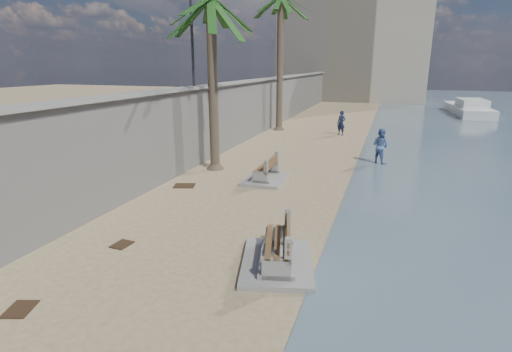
# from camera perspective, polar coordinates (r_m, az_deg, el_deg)

# --- Properties ---
(seawall) EXTENTS (0.45, 70.00, 3.50)m
(seawall) POSITION_cam_1_polar(r_m,az_deg,el_deg) (25.98, -0.69, 9.48)
(seawall) COLOR gray
(seawall) RESTS_ON ground_plane
(wall_cap) EXTENTS (0.80, 70.00, 0.12)m
(wall_cap) POSITION_cam_1_polar(r_m,az_deg,el_deg) (25.85, -0.70, 13.45)
(wall_cap) COLOR gray
(wall_cap) RESTS_ON seawall
(end_building) EXTENTS (18.00, 12.00, 14.00)m
(end_building) POSITION_cam_1_polar(r_m,az_deg,el_deg) (56.68, 13.86, 17.76)
(end_building) COLOR #B7AA93
(end_building) RESTS_ON ground_plane
(bench_near) EXTENTS (2.17, 2.72, 1.00)m
(bench_near) POSITION_cam_1_polar(r_m,az_deg,el_deg) (9.47, 3.06, -10.27)
(bench_near) COLOR gray
(bench_near) RESTS_ON ground_plane
(bench_far) EXTENTS (1.61, 2.31, 0.95)m
(bench_far) POSITION_cam_1_polar(r_m,az_deg,el_deg) (16.16, 1.43, 0.79)
(bench_far) COLOR gray
(bench_far) RESTS_ON ground_plane
(palm_mid) EXTENTS (5.00, 5.00, 8.00)m
(palm_mid) POSITION_cam_1_polar(r_m,az_deg,el_deg) (17.71, -6.51, 23.52)
(palm_mid) COLOR brown
(palm_mid) RESTS_ON ground_plane
(palm_back) EXTENTS (5.00, 5.00, 9.73)m
(palm_back) POSITION_cam_1_polar(r_m,az_deg,el_deg) (28.82, 3.58, 23.86)
(palm_back) COLOR brown
(palm_back) RESTS_ON ground_plane
(streetlight) EXTENTS (0.28, 0.28, 5.12)m
(streetlight) POSITION_cam_1_polar(r_m,az_deg,el_deg) (18.54, -9.26, 21.94)
(streetlight) COLOR #2D2D33
(streetlight) RESTS_ON wall_cap
(person_a) EXTENTS (0.80, 0.70, 1.85)m
(person_a) POSITION_cam_1_polar(r_m,az_deg,el_deg) (27.14, 12.09, 7.66)
(person_a) COLOR #151F3C
(person_a) RESTS_ON ground_plane
(person_b) EXTENTS (1.12, 1.06, 1.84)m
(person_b) POSITION_cam_1_polar(r_m,az_deg,el_deg) (19.82, 17.37, 4.38)
(person_b) COLOR #5372AB
(person_b) RESTS_ON ground_plane
(yacht_far) EXTENTS (3.26, 9.75, 1.50)m
(yacht_far) POSITION_cam_1_polar(r_m,az_deg,el_deg) (42.94, 27.99, 8.28)
(yacht_far) COLOR silver
(yacht_far) RESTS_ON bay_water
(debris_b) EXTENTS (0.63, 0.70, 0.03)m
(debris_b) POSITION_cam_1_polar(r_m,az_deg,el_deg) (9.32, -30.64, -16.04)
(debris_b) COLOR #382616
(debris_b) RESTS_ON ground_plane
(debris_c) EXTENTS (0.95, 0.84, 0.03)m
(debris_c) POSITION_cam_1_polar(r_m,az_deg,el_deg) (15.76, -10.20, -1.37)
(debris_c) COLOR #382616
(debris_c) RESTS_ON ground_plane
(debris_d) EXTENTS (0.46, 0.56, 0.03)m
(debris_d) POSITION_cam_1_polar(r_m,az_deg,el_deg) (11.19, -18.61, -9.25)
(debris_d) COLOR #382616
(debris_d) RESTS_ON ground_plane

